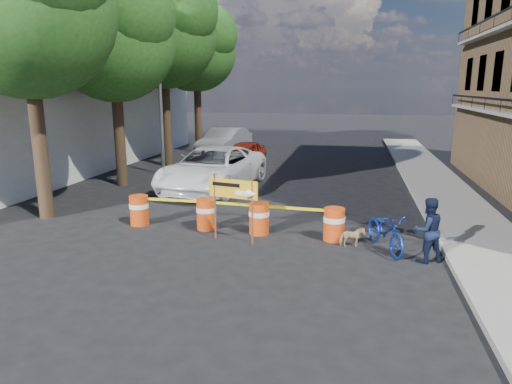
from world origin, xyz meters
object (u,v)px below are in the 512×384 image
at_px(sedan_silver, 225,142).
at_px(pedestrian, 428,230).
at_px(detour_sign, 239,195).
at_px(suv_white, 213,169).
at_px(dog, 352,237).
at_px(barrel_mid_left, 206,213).
at_px(bicycle, 387,213).
at_px(barrel_mid_right, 259,218).
at_px(sedan_red, 244,154).
at_px(barrel_far_right, 334,224).
at_px(barrel_far_left, 139,210).

bearing_deg(sedan_silver, pedestrian, -51.93).
bearing_deg(detour_sign, suv_white, 125.08).
height_order(suv_white, sedan_silver, suv_white).
relative_size(pedestrian, dog, 2.51).
bearing_deg(barrel_mid_left, bicycle, -8.39).
xyz_separation_m(barrel_mid_right, pedestrian, (4.32, -1.26, 0.32)).
relative_size(pedestrian, sedan_red, 0.41).
relative_size(barrel_mid_right, bicycle, 0.46).
bearing_deg(sedan_silver, barrel_far_right, -56.67).
bearing_deg(bicycle, dog, 153.64).
distance_m(barrel_far_right, detour_sign, 2.70).
xyz_separation_m(barrel_far_right, detour_sign, (-2.46, -0.71, 0.85)).
height_order(bicycle, dog, bicycle).
bearing_deg(barrel_mid_left, sedan_silver, 103.58).
relative_size(pedestrian, sedan_silver, 0.31).
bearing_deg(barrel_far_right, sedan_silver, 116.41).
xyz_separation_m(barrel_mid_right, bicycle, (3.42, -0.63, 0.51)).
relative_size(barrel_mid_left, suv_white, 0.15).
bearing_deg(suv_white, pedestrian, -34.00).
relative_size(detour_sign, pedestrian, 1.15).
bearing_deg(bicycle, barrel_mid_right, 147.36).
relative_size(barrel_mid_left, dog, 1.44).
bearing_deg(detour_sign, barrel_mid_left, 154.05).
xyz_separation_m(pedestrian, dog, (-1.73, 0.69, -0.52)).
distance_m(barrel_far_right, sedan_red, 11.98).
relative_size(barrel_far_left, dog, 1.44).
bearing_deg(barrel_far_left, dog, -6.13).
xyz_separation_m(barrel_far_right, dog, (0.49, -0.43, -0.21)).
height_order(pedestrian, sedan_silver, sedan_silver).
distance_m(barrel_far_left, barrel_mid_right, 3.71).
distance_m(barrel_far_left, bicycle, 7.19).
bearing_deg(dog, sedan_silver, 9.84).
height_order(barrel_far_right, suv_white, suv_white).
distance_m(barrel_far_right, dog, 0.68).
bearing_deg(sedan_silver, suv_white, -70.36).
height_order(barrel_far_left, barrel_mid_left, same).
bearing_deg(barrel_mid_left, suv_white, 105.05).
xyz_separation_m(barrel_mid_right, barrel_far_right, (2.10, -0.14, 0.00)).
bearing_deg(detour_sign, barrel_far_left, 175.96).
bearing_deg(bicycle, barrel_far_left, 151.87).
xyz_separation_m(detour_sign, bicycle, (3.78, 0.22, -0.35)).
height_order(barrel_mid_right, pedestrian, pedestrian).
distance_m(pedestrian, bicycle, 1.12).
relative_size(barrel_far_left, barrel_far_right, 1.00).
distance_m(barrel_mid_left, sedan_silver, 14.42).
height_order(detour_sign, dog, detour_sign).
relative_size(suv_white, sedan_red, 1.58).
bearing_deg(barrel_far_left, sedan_silver, 95.17).
relative_size(bicycle, sedan_silver, 0.38).
relative_size(barrel_mid_left, barrel_far_right, 1.00).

